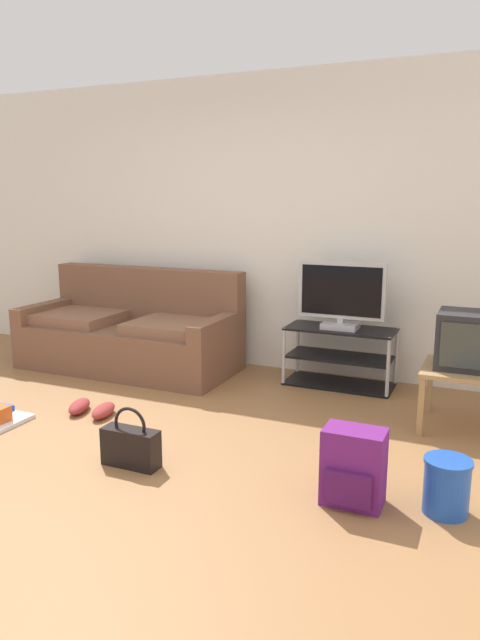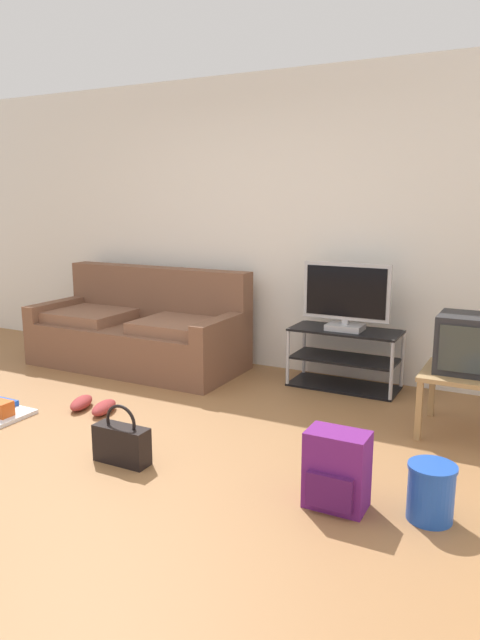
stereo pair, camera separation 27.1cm
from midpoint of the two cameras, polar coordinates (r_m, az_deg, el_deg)
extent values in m
cube|color=olive|center=(3.80, -15.26, -13.56)|extent=(9.00, 9.80, 0.02)
cube|color=silver|center=(5.56, 0.21, 9.26)|extent=(9.00, 0.10, 2.70)
cube|color=brown|center=(5.69, -12.13, -2.61)|extent=(2.03, 0.91, 0.41)
cube|color=brown|center=(5.88, -10.29, 2.54)|extent=(2.03, 0.20, 0.51)
cube|color=brown|center=(6.22, -19.32, 0.91)|extent=(0.14, 0.91, 0.16)
cube|color=brown|center=(5.13, -3.67, -0.63)|extent=(0.14, 0.91, 0.16)
cube|color=brown|center=(5.93, -16.96, 0.26)|extent=(0.81, 0.64, 0.10)
cube|color=brown|center=(5.28, -7.70, -0.71)|extent=(0.81, 0.64, 0.10)
cube|color=black|center=(5.04, 8.28, -0.90)|extent=(0.92, 0.42, 0.02)
cube|color=black|center=(5.10, 8.19, -3.57)|extent=(0.88, 0.40, 0.02)
cube|color=black|center=(5.17, 8.12, -6.19)|extent=(0.92, 0.42, 0.02)
cylinder|color=#B7B7BC|center=(5.06, 2.74, -3.60)|extent=(0.03, 0.03, 0.51)
cylinder|color=#B7B7BC|center=(4.82, 12.66, -4.64)|extent=(0.03, 0.03, 0.51)
cylinder|color=#B7B7BC|center=(5.41, 4.22, -2.60)|extent=(0.03, 0.03, 0.51)
cylinder|color=#B7B7BC|center=(5.19, 13.52, -3.52)|extent=(0.03, 0.03, 0.51)
cube|color=#B2B2B7|center=(5.02, 8.22, -0.56)|extent=(0.30, 0.22, 0.05)
cube|color=#B2B2B7|center=(5.01, 8.24, -0.06)|extent=(0.05, 0.04, 0.04)
cube|color=#B2B2B7|center=(4.96, 8.33, 2.86)|extent=(0.74, 0.04, 0.48)
cube|color=black|center=(4.94, 8.25, 2.82)|extent=(0.68, 0.01, 0.42)
cube|color=#9E7A4C|center=(4.30, 19.44, -4.64)|extent=(0.57, 0.57, 0.03)
cube|color=#9E7A4C|center=(4.15, 15.42, -8.17)|extent=(0.04, 0.04, 0.41)
cube|color=#9E7A4C|center=(4.63, 16.38, -6.15)|extent=(0.04, 0.04, 0.41)
cube|color=#232326|center=(4.27, 19.65, -1.86)|extent=(0.41, 0.38, 0.39)
cube|color=#333833|center=(4.08, 19.43, -2.45)|extent=(0.33, 0.01, 0.30)
cube|color=#661E70|center=(3.20, 8.57, -13.96)|extent=(0.32, 0.20, 0.41)
cube|color=#4C1654|center=(3.14, 7.94, -16.05)|extent=(0.24, 0.04, 0.18)
cylinder|color=#4C1654|center=(3.32, 7.62, -12.57)|extent=(0.04, 0.04, 0.33)
cylinder|color=#4C1654|center=(3.28, 10.70, -12.99)|extent=(0.04, 0.04, 0.33)
cube|color=black|center=(3.70, -12.71, -12.05)|extent=(0.36, 0.13, 0.23)
torus|color=black|center=(3.64, -12.81, -9.93)|extent=(0.22, 0.02, 0.22)
cylinder|color=blue|center=(3.24, 17.16, -15.24)|extent=(0.23, 0.23, 0.29)
cylinder|color=blue|center=(3.18, 17.31, -13.04)|extent=(0.24, 0.24, 0.02)
ellipsoid|color=#993333|center=(4.68, -17.00, -8.05)|extent=(0.21, 0.32, 0.09)
ellipsoid|color=#993333|center=(4.55, -14.85, -8.53)|extent=(0.19, 0.31, 0.09)
camera|label=1|loc=(0.14, -91.76, -0.36)|focal=32.86mm
camera|label=2|loc=(0.14, 88.24, 0.36)|focal=32.86mm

